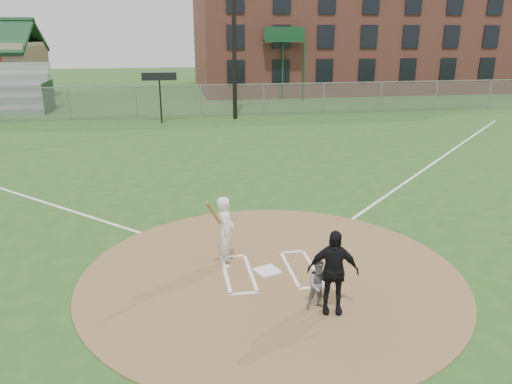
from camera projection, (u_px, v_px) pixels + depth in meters
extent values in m
plane|color=#274F1B|center=(272.00, 275.00, 11.05)|extent=(140.00, 140.00, 0.00)
cylinder|color=olive|center=(272.00, 274.00, 11.05)|extent=(8.40, 8.40, 0.02)
cube|color=white|center=(267.00, 271.00, 11.16)|extent=(0.64, 0.64, 0.03)
cube|color=white|center=(438.00, 160.00, 20.97)|extent=(17.04, 17.04, 0.01)
imported|color=slate|center=(319.00, 285.00, 9.54)|extent=(0.49, 0.39, 1.01)
imported|color=black|center=(333.00, 272.00, 9.35)|extent=(1.04, 0.62, 1.66)
cube|color=white|center=(226.00, 274.00, 11.02)|extent=(0.08, 1.80, 0.01)
cube|color=white|center=(250.00, 272.00, 11.11)|extent=(0.08, 1.80, 0.01)
cube|color=white|center=(233.00, 256.00, 11.91)|extent=(0.62, 0.08, 0.01)
cube|color=white|center=(245.00, 293.00, 10.22)|extent=(0.62, 0.08, 0.01)
cube|color=white|center=(313.00, 267.00, 11.35)|extent=(0.08, 1.80, 0.01)
cube|color=white|center=(290.00, 269.00, 11.26)|extent=(0.08, 1.80, 0.01)
cube|color=white|center=(292.00, 252.00, 12.15)|extent=(0.62, 0.08, 0.01)
cube|color=white|center=(312.00, 287.00, 10.46)|extent=(0.62, 0.08, 0.01)
imported|color=white|center=(226.00, 231.00, 11.26)|extent=(0.49, 0.65, 1.64)
cylinder|color=olive|center=(213.00, 213.00, 10.65)|extent=(0.40, 0.53, 0.70)
cube|color=slate|center=(201.00, 101.00, 31.38)|extent=(56.00, 0.03, 2.00)
cube|color=gray|center=(201.00, 85.00, 31.08)|extent=(56.00, 0.06, 0.06)
cube|color=gray|center=(201.00, 101.00, 31.38)|extent=(56.08, 0.08, 2.00)
cube|color=#194728|center=(49.00, 96.00, 33.68)|extent=(0.08, 3.20, 2.00)
cube|color=#9A5042|center=(357.00, 6.00, 47.03)|extent=(30.00, 16.00, 15.00)
cube|color=black|center=(393.00, 2.00, 39.49)|extent=(26.60, 0.10, 12.20)
cube|color=#194728|center=(284.00, 41.00, 38.35)|extent=(3.20, 1.00, 0.15)
cube|color=#194728|center=(282.00, 70.00, 39.50)|extent=(0.12, 0.12, 4.50)
cube|color=#194728|center=(304.00, 71.00, 38.86)|extent=(0.12, 0.12, 4.50)
cube|color=#194728|center=(284.00, 33.00, 38.18)|extent=(3.20, 0.08, 1.00)
cylinder|color=black|center=(234.00, 17.00, 29.25)|extent=(0.26, 0.26, 12.00)
cylinder|color=black|center=(161.00, 101.00, 29.19)|extent=(0.10, 0.10, 2.60)
cube|color=black|center=(159.00, 77.00, 28.76)|extent=(2.00, 0.10, 0.45)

